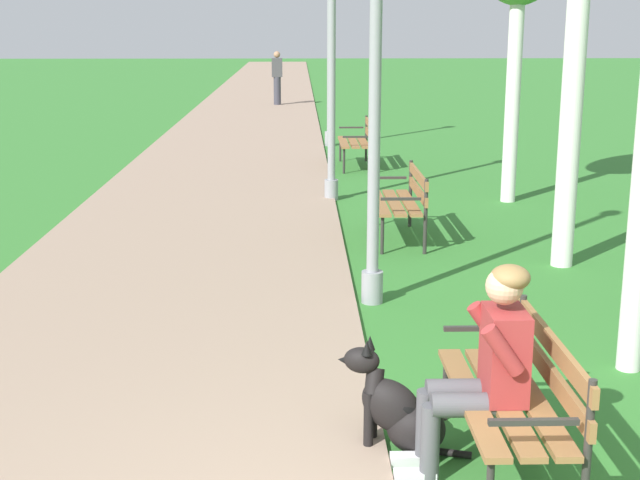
# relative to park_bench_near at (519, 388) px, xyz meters

# --- Properties ---
(paved_path) EXTENTS (3.58, 60.00, 0.04)m
(paved_path) POSITION_rel_park_bench_near_xyz_m (-2.52, 22.67, -0.49)
(paved_path) COLOR gray
(paved_path) RESTS_ON ground
(park_bench_near) EXTENTS (0.55, 1.50, 0.85)m
(park_bench_near) POSITION_rel_park_bench_near_xyz_m (0.00, 0.00, 0.00)
(park_bench_near) COLOR olive
(park_bench_near) RESTS_ON ground
(park_bench_mid) EXTENTS (0.55, 1.50, 0.85)m
(park_bench_mid) POSITION_rel_park_bench_near_xyz_m (-0.02, 5.68, 0.00)
(park_bench_mid) COLOR olive
(park_bench_mid) RESTS_ON ground
(park_bench_far) EXTENTS (0.55, 1.50, 0.85)m
(park_bench_far) POSITION_rel_park_bench_near_xyz_m (-0.17, 11.14, 0.00)
(park_bench_far) COLOR olive
(park_bench_far) RESTS_ON ground
(person_seated_on_near_bench) EXTENTS (0.74, 0.49, 1.25)m
(person_seated_on_near_bench) POSITION_rel_park_bench_near_xyz_m (-0.21, -0.03, 0.17)
(person_seated_on_near_bench) COLOR #4C4C51
(person_seated_on_near_bench) RESTS_ON ground
(dog_black) EXTENTS (0.81, 0.41, 0.71)m
(dog_black) POSITION_rel_park_bench_near_xyz_m (-0.65, 0.26, -0.25)
(dog_black) COLOR black
(dog_black) RESTS_ON ground
(lamp_post_near) EXTENTS (0.24, 0.24, 4.44)m
(lamp_post_near) POSITION_rel_park_bench_near_xyz_m (-0.57, 3.22, 1.78)
(lamp_post_near) COLOR gray
(lamp_post_near) RESTS_ON ground
(lamp_post_mid) EXTENTS (0.24, 0.24, 4.12)m
(lamp_post_mid) POSITION_rel_park_bench_near_xyz_m (-0.77, 8.14, 1.62)
(lamp_post_mid) COLOR gray
(lamp_post_mid) RESTS_ON ground
(lamp_post_far) EXTENTS (0.24, 0.24, 3.82)m
(lamp_post_far) POSITION_rel_park_bench_near_xyz_m (-0.59, 13.98, 1.47)
(lamp_post_far) COLOR gray
(lamp_post_far) RESTS_ON ground
(pedestrian_distant) EXTENTS (0.32, 0.22, 1.65)m
(pedestrian_distant) POSITION_rel_park_bench_near_xyz_m (-1.88, 23.04, 0.33)
(pedestrian_distant) COLOR #383842
(pedestrian_distant) RESTS_ON ground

